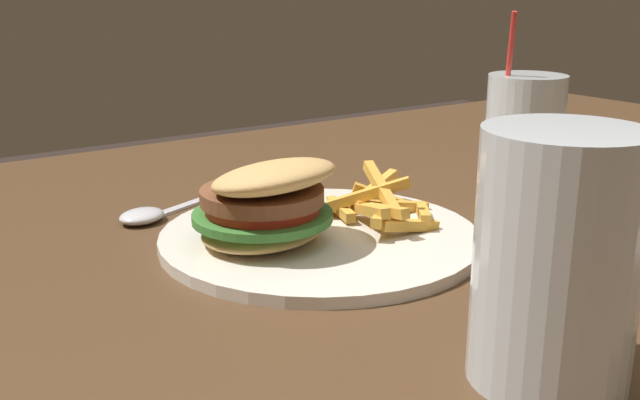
{
  "coord_description": "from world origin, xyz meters",
  "views": [
    {
      "loc": [
        0.45,
        0.34,
        0.97
      ],
      "look_at": [
        0.1,
        -0.16,
        0.78
      ],
      "focal_mm": 42.0,
      "sensor_mm": 36.0,
      "label": 1
    }
  ],
  "objects_px": {
    "beer_glass": "(556,266)",
    "spoon": "(149,214)",
    "meal_plate_near": "(298,220)",
    "juice_glass": "(523,148)"
  },
  "relations": [
    {
      "from": "meal_plate_near",
      "to": "spoon",
      "type": "xyz_separation_m",
      "value": [
        0.08,
        -0.14,
        -0.02
      ]
    },
    {
      "from": "beer_glass",
      "to": "spoon",
      "type": "distance_m",
      "value": 0.42
    },
    {
      "from": "meal_plate_near",
      "to": "spoon",
      "type": "distance_m",
      "value": 0.16
    },
    {
      "from": "meal_plate_near",
      "to": "beer_glass",
      "type": "xyz_separation_m",
      "value": [
        0.0,
        0.26,
        0.04
      ]
    },
    {
      "from": "meal_plate_near",
      "to": "juice_glass",
      "type": "xyz_separation_m",
      "value": [
        -0.23,
        0.04,
        0.04
      ]
    },
    {
      "from": "beer_glass",
      "to": "juice_glass",
      "type": "height_order",
      "value": "juice_glass"
    },
    {
      "from": "beer_glass",
      "to": "spoon",
      "type": "relative_size",
      "value": 1.02
    },
    {
      "from": "meal_plate_near",
      "to": "spoon",
      "type": "bearing_deg",
      "value": -62.2
    },
    {
      "from": "beer_glass",
      "to": "spoon",
      "type": "height_order",
      "value": "beer_glass"
    },
    {
      "from": "meal_plate_near",
      "to": "juice_glass",
      "type": "distance_m",
      "value": 0.24
    }
  ]
}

